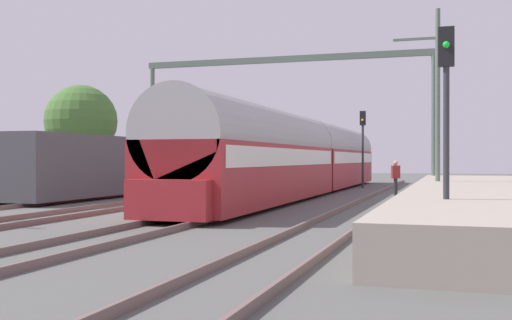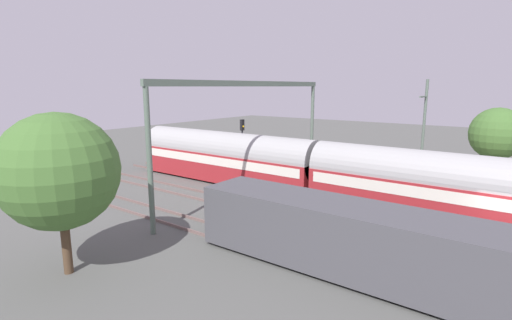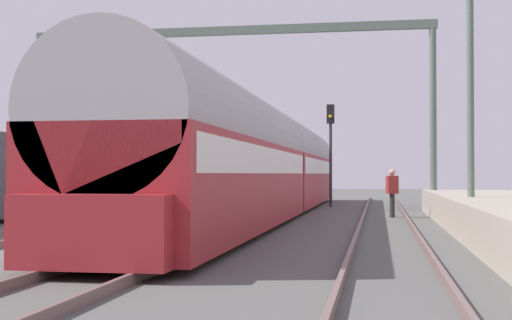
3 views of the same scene
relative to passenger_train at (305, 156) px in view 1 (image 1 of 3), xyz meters
name	(u,v)px [view 1 (image 1 of 3)]	position (x,y,z in m)	size (l,w,h in m)	color
ground	(180,209)	(-2.18, -10.81, -1.97)	(120.00, 120.00, 0.00)	#545652
track_far_west	(29,203)	(-8.70, -10.81, -1.89)	(1.52, 60.00, 0.16)	#6E5652
track_west	(127,205)	(-4.35, -10.81, -1.89)	(1.51, 60.00, 0.16)	#6E5652
track_east	(236,208)	(0.00, -10.81, -1.89)	(1.51, 60.00, 0.16)	#6E5652
track_far_east	(359,211)	(4.35, -10.81, -1.89)	(1.52, 60.00, 0.16)	#6E5652
platform	(478,198)	(8.17, -8.81, -1.52)	(4.40, 28.00, 0.90)	#A39989
passenger_train	(305,156)	(0.00, 0.00, 0.00)	(2.93, 32.85, 3.82)	maroon
freight_car	(98,166)	(-8.70, -5.74, -0.50)	(2.80, 13.00, 2.70)	#47474C
person_crossing	(396,175)	(4.63, 0.00, -0.94)	(0.46, 0.39, 1.73)	#2B2B2B
railway_signal_near	(446,103)	(7.20, -16.87, 1.13)	(0.36, 0.30, 4.83)	#2D2D33
railway_signal_far	(363,138)	(1.92, 7.95, 1.13)	(0.36, 0.30, 4.84)	#2D2D33
catenary_gantry	(283,89)	(-2.18, 3.87, 3.99)	(17.45, 0.28, 7.86)	#57695C
catenary_pole_east_mid	(437,102)	(6.70, -4.97, 2.18)	(1.90, 0.20, 8.00)	#57695C
tree_west_background	(81,121)	(-15.48, 3.27, 2.28)	(4.62, 4.62, 6.57)	#4C3826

